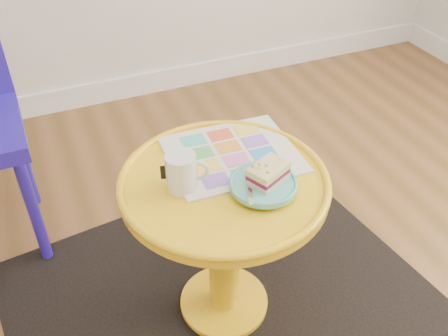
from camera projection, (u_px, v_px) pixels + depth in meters
name	position (u px, v px, depth m)	size (l,w,h in m)	color
rug	(224.00, 303.00, 1.64)	(1.30, 1.10, 0.01)	black
side_table	(224.00, 221.00, 1.41)	(0.56, 0.56, 0.53)	yellow
newspaper	(232.00, 154.00, 1.40)	(0.35, 0.30, 0.01)	silver
mug	(182.00, 171.00, 1.26)	(0.11, 0.08, 0.10)	silver
plate	(263.00, 185.00, 1.27)	(0.17, 0.17, 0.02)	#57B9AD
cake_slice	(268.00, 173.00, 1.26)	(0.12, 0.11, 0.04)	#D3BC8C
fork	(250.00, 185.00, 1.26)	(0.07, 0.14, 0.00)	silver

